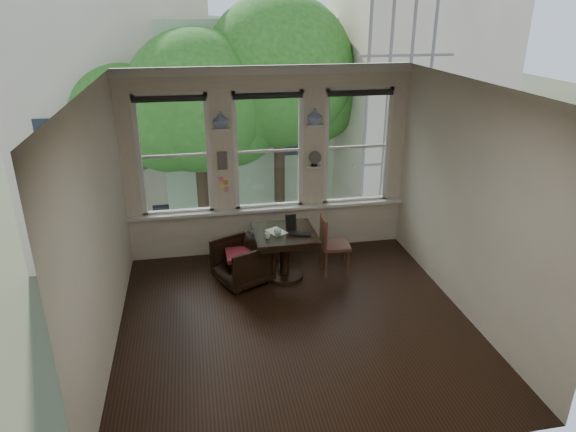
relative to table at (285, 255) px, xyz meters
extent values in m
plane|color=black|center=(-0.07, -1.20, -0.38)|extent=(4.50, 4.50, 0.00)
plane|color=silver|center=(-0.07, -1.20, 2.62)|extent=(4.50, 4.50, 0.00)
plane|color=silver|center=(-0.07, 1.05, 1.12)|extent=(4.50, 0.00, 4.50)
plane|color=silver|center=(-0.07, -3.45, 1.12)|extent=(4.50, 0.00, 4.50)
plane|color=silver|center=(-2.32, -1.20, 1.12)|extent=(0.00, 4.50, 4.50)
plane|color=silver|center=(2.18, -1.20, 1.12)|extent=(0.00, 4.50, 4.50)
cube|color=white|center=(-0.80, 0.95, 1.73)|extent=(0.26, 0.16, 0.03)
cube|color=white|center=(0.65, 0.95, 1.73)|extent=(0.26, 0.16, 0.03)
cube|color=#59544F|center=(-0.80, 0.98, 1.23)|extent=(0.14, 0.06, 0.28)
imported|color=white|center=(-0.80, 0.95, 1.86)|extent=(0.24, 0.24, 0.25)
imported|color=white|center=(0.65, 0.95, 1.86)|extent=(0.24, 0.24, 0.25)
imported|color=black|center=(-0.64, -0.03, -0.05)|extent=(0.96, 0.95, 0.66)
cube|color=maroon|center=(-0.64, -0.03, 0.08)|extent=(0.45, 0.45, 0.06)
imported|color=black|center=(0.19, -0.18, 0.39)|extent=(0.37, 0.29, 0.03)
imported|color=white|center=(-0.28, -0.17, 0.42)|extent=(0.10, 0.10, 0.08)
imported|color=white|center=(-0.12, -0.10, 0.42)|extent=(0.12, 0.12, 0.09)
cube|color=black|center=(0.11, 0.11, 0.48)|extent=(0.16, 0.08, 0.22)
cube|color=silver|center=(-0.12, 0.03, 0.38)|extent=(0.33, 0.37, 0.00)
camera|label=1|loc=(-1.22, -6.75, 3.45)|focal=32.00mm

